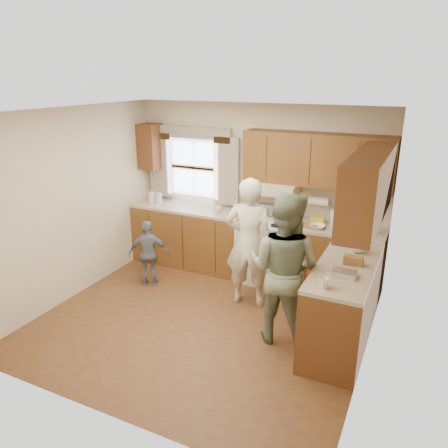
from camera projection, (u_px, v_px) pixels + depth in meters
The scene contains 6 objects.
room at pixel (201, 225), 4.96m from camera, with size 3.80×3.80×3.80m.
kitchen_fixtures at pixel (281, 237), 5.76m from camera, with size 3.80×2.25×2.15m.
stove at pixel (267, 250), 6.32m from camera, with size 0.76×0.67×1.07m.
woman_left at pixel (249, 243), 5.53m from camera, with size 0.62×0.41×1.69m, color silver.
woman_right at pixel (284, 269), 4.74m from camera, with size 0.84×0.66×1.73m, color #27442B.
child at pixel (149, 254), 6.13m from camera, with size 0.57×0.24×0.96m, color slate.
Camera 1 is at (2.25, -4.12, 2.87)m, focal length 35.00 mm.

